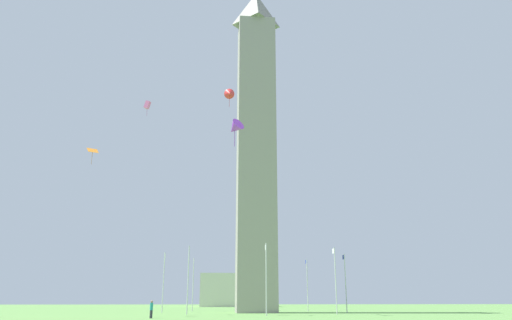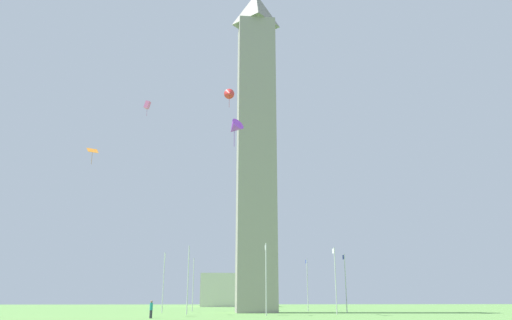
{
  "view_description": "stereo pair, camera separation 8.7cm",
  "coord_description": "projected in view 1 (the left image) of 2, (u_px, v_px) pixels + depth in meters",
  "views": [
    {
      "loc": [
        -74.19,
        6.81,
        1.86
      ],
      "look_at": [
        0.0,
        0.0,
        23.34
      ],
      "focal_mm": 34.04,
      "sensor_mm": 36.0,
      "label": 1
    },
    {
      "loc": [
        -74.2,
        6.72,
        1.86
      ],
      "look_at": [
        0.0,
        0.0,
        23.34
      ],
      "focal_mm": 34.04,
      "sensor_mm": 36.0,
      "label": 2
    }
  ],
  "objects": [
    {
      "name": "ground_plane",
      "position": [
        256.0,
        313.0,
        71.07
      ],
      "size": [
        260.0,
        260.0,
        0.0
      ],
      "primitive_type": "plane",
      "color": "#609347"
    },
    {
      "name": "obelisk_monument",
      "position": [
        256.0,
        138.0,
        78.57
      ],
      "size": [
        5.95,
        5.95,
        54.1
      ],
      "color": "gray",
      "rests_on": "ground"
    },
    {
      "name": "flagpole_n",
      "position": [
        249.0,
        283.0,
        85.5
      ],
      "size": [
        1.12,
        0.14,
        8.63
      ],
      "color": "silver",
      "rests_on": "ground"
    },
    {
      "name": "flagpole_ne",
      "position": [
        193.0,
        282.0,
        80.82
      ],
      "size": [
        1.12,
        0.14,
        8.63
      ],
      "color": "silver",
      "rests_on": "ground"
    },
    {
      "name": "flagpole_e",
      "position": [
        164.0,
        279.0,
        71.23
      ],
      "size": [
        1.12,
        0.14,
        8.63
      ],
      "color": "silver",
      "rests_on": "ground"
    },
    {
      "name": "flagpole_se",
      "position": [
        188.0,
        277.0,
        62.34
      ],
      "size": [
        1.12,
        0.14,
        8.63
      ],
      "color": "silver",
      "rests_on": "ground"
    },
    {
      "name": "flagpole_s",
      "position": [
        266.0,
        275.0,
        59.37
      ],
      "size": [
        1.12,
        0.14,
        8.63
      ],
      "color": "silver",
      "rests_on": "ground"
    },
    {
      "name": "flagpole_sw",
      "position": [
        335.0,
        277.0,
        64.04
      ],
      "size": [
        1.12,
        0.14,
        8.63
      ],
      "color": "silver",
      "rests_on": "ground"
    },
    {
      "name": "flagpole_w",
      "position": [
        345.0,
        280.0,
        73.63
      ],
      "size": [
        1.12,
        0.14,
        8.63
      ],
      "color": "silver",
      "rests_on": "ground"
    },
    {
      "name": "flagpole_nw",
      "position": [
        307.0,
        282.0,
        82.52
      ],
      "size": [
        1.12,
        0.14,
        8.63
      ],
      "color": "silver",
      "rests_on": "ground"
    },
    {
      "name": "person_teal_shirt",
      "position": [
        151.0,
        309.0,
        50.22
      ],
      "size": [
        0.32,
        0.32,
        1.78
      ],
      "rotation": [
        0.0,
        0.0,
        -0.62
      ],
      "color": "#2D2D38",
      "rests_on": "ground"
    },
    {
      "name": "kite_purple_delta",
      "position": [
        235.0,
        128.0,
        45.57
      ],
      "size": [
        2.11,
        2.07,
        2.68
      ],
      "color": "purple"
    },
    {
      "name": "kite_orange_diamond",
      "position": [
        93.0,
        151.0,
        61.64
      ],
      "size": [
        1.56,
        1.66,
        2.24
      ],
      "color": "orange"
    },
    {
      "name": "kite_red_delta",
      "position": [
        229.0,
        94.0,
        66.59
      ],
      "size": [
        1.73,
        1.45,
        2.89
      ],
      "color": "red"
    },
    {
      "name": "kite_pink_box",
      "position": [
        147.0,
        105.0,
        67.9
      ],
      "size": [
        0.82,
        1.0,
        2.22
      ],
      "color": "pink"
    },
    {
      "name": "distant_building",
      "position": [
        230.0,
        291.0,
        138.86
      ],
      "size": [
        21.91,
        16.52,
        8.73
      ],
      "color": "beige",
      "rests_on": "ground"
    }
  ]
}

